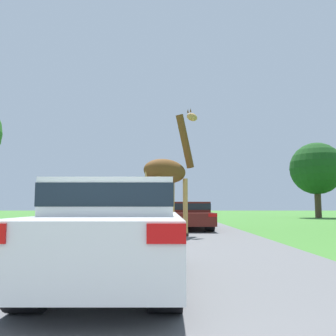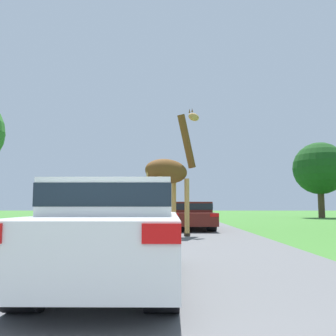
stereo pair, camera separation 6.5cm
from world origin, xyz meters
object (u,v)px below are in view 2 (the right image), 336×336
object	(u,v)px
tree_centre_back	(320,169)
car_queue_right	(156,211)
car_queue_left	(191,214)
giraffe_near_road	(170,173)
car_lead_maroon	(115,228)

from	to	relation	value
tree_centre_back	car_queue_right	bearing A→B (deg)	-153.92
car_queue_left	giraffe_near_road	bearing A→B (deg)	-103.57
car_lead_maroon	car_queue_right	world-z (taller)	car_lead_maroon
giraffe_near_road	car_queue_right	distance (m)	12.47
giraffe_near_road	car_lead_maroon	world-z (taller)	giraffe_near_road
car_queue_left	tree_centre_back	bearing A→B (deg)	51.03
car_lead_maroon	tree_centre_back	xyz separation A→B (m)	(14.11, 26.84, 3.64)
giraffe_near_road	car_lead_maroon	distance (m)	7.63
giraffe_near_road	car_queue_left	distance (m)	4.42
car_lead_maroon	car_queue_right	size ratio (longest dim) A/B	0.98
car_queue_left	tree_centre_back	world-z (taller)	tree_centre_back
giraffe_near_road	car_queue_right	bearing A→B (deg)	138.72
giraffe_near_road	tree_centre_back	size ratio (longest dim) A/B	0.71
car_queue_left	tree_centre_back	distance (m)	20.10
car_lead_maroon	tree_centre_back	bearing A→B (deg)	62.27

